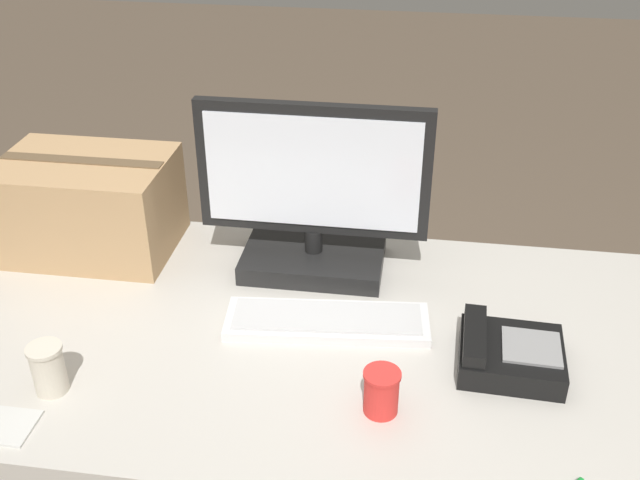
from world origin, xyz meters
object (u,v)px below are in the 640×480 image
(paper_cup_left, at_px, (48,369))
(desk_phone, at_px, (508,354))
(monitor, at_px, (313,206))
(paper_cup_right, at_px, (381,392))
(cardboard_box, at_px, (89,205))
(keyboard, at_px, (327,321))
(sticky_note_pad, at_px, (9,426))

(paper_cup_left, bearing_deg, desk_phone, 12.91)
(monitor, relative_size, paper_cup_left, 5.16)
(paper_cup_right, distance_m, cardboard_box, 0.94)
(paper_cup_left, height_order, cardboard_box, cardboard_box)
(paper_cup_right, height_order, cardboard_box, cardboard_box)
(cardboard_box, bearing_deg, desk_phone, -17.89)
(keyboard, bearing_deg, paper_cup_right, -66.39)
(keyboard, relative_size, sticky_note_pad, 4.90)
(monitor, distance_m, sticky_note_pad, 0.81)
(keyboard, relative_size, cardboard_box, 1.10)
(keyboard, xyz_separation_m, paper_cup_right, (0.14, -0.25, 0.03))
(desk_phone, bearing_deg, sticky_note_pad, -158.67)
(keyboard, height_order, paper_cup_right, paper_cup_right)
(paper_cup_left, height_order, sticky_note_pad, paper_cup_left)
(cardboard_box, bearing_deg, sticky_note_pad, -81.03)
(desk_phone, distance_m, paper_cup_left, 0.92)
(keyboard, xyz_separation_m, desk_phone, (0.39, -0.08, 0.02))
(monitor, xyz_separation_m, paper_cup_right, (0.21, -0.49, -0.12))
(desk_phone, xyz_separation_m, paper_cup_right, (-0.25, -0.17, 0.02))
(monitor, height_order, sticky_note_pad, monitor)
(desk_phone, xyz_separation_m, paper_cup_left, (-0.90, -0.21, 0.02))
(paper_cup_left, bearing_deg, cardboard_box, 104.25)
(desk_phone, bearing_deg, paper_cup_right, -143.09)
(paper_cup_left, xyz_separation_m, paper_cup_right, (0.65, 0.04, -0.01))
(keyboard, distance_m, sticky_note_pad, 0.68)
(paper_cup_right, relative_size, sticky_note_pad, 0.99)
(desk_phone, distance_m, sticky_note_pad, 0.99)
(paper_cup_left, relative_size, paper_cup_right, 1.14)
(monitor, distance_m, keyboard, 0.29)
(desk_phone, relative_size, paper_cup_left, 2.04)
(paper_cup_left, bearing_deg, paper_cup_right, 3.21)
(paper_cup_right, bearing_deg, desk_phone, 34.35)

